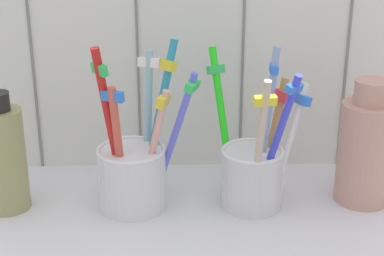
% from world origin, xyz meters
% --- Properties ---
extents(counter_slab, '(0.64, 0.22, 0.02)m').
position_xyz_m(counter_slab, '(0.00, 0.00, 0.01)').
color(counter_slab, silver).
rests_on(counter_slab, ground).
extents(tile_wall_back, '(0.64, 0.02, 0.45)m').
position_xyz_m(tile_wall_back, '(0.00, 0.12, 0.23)').
color(tile_wall_back, silver).
rests_on(tile_wall_back, ground).
extents(toothbrush_cup_left, '(0.11, 0.08, 0.19)m').
position_xyz_m(toothbrush_cup_left, '(-0.06, 0.00, 0.07)').
color(toothbrush_cup_left, silver).
rests_on(toothbrush_cup_left, counter_slab).
extents(toothbrush_cup_right, '(0.11, 0.13, 0.19)m').
position_xyz_m(toothbrush_cup_right, '(0.07, 0.00, 0.07)').
color(toothbrush_cup_right, silver).
rests_on(toothbrush_cup_right, counter_slab).
extents(ceramic_vase, '(0.06, 0.06, 0.14)m').
position_xyz_m(ceramic_vase, '(0.20, 0.01, 0.08)').
color(ceramic_vase, tan).
rests_on(ceramic_vase, counter_slab).
extents(soap_bottle, '(0.05, 0.05, 0.14)m').
position_xyz_m(soap_bottle, '(-0.21, -0.00, 0.08)').
color(soap_bottle, '#92915B').
rests_on(soap_bottle, counter_slab).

